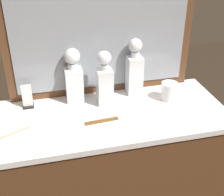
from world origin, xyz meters
TOP-DOWN VIEW (x-y plane):
  - dresser at (0.00, 0.00)m, footprint 1.06×0.47m
  - dresser_mirror at (0.00, 0.22)m, footprint 0.91×0.03m
  - crystal_decanter_far_left at (-0.15, 0.16)m, footprint 0.08×0.08m
  - crystal_decanter_right at (0.15, 0.16)m, footprint 0.07×0.07m
  - crystal_decanter_left at (-0.01, 0.10)m, footprint 0.07×0.07m
  - crystal_tumbler_front at (0.30, 0.06)m, footprint 0.08×0.08m
  - silver_brush_rear at (-0.44, -0.04)m, footprint 0.17×0.12m
  - tortoiseshell_comb at (-0.06, -0.05)m, footprint 0.15×0.03m
  - napkin_holder at (-0.37, 0.15)m, footprint 0.05×0.05m

SIDE VIEW (x-z plane):
  - dresser at x=0.00m, z-range 0.00..0.93m
  - tortoiseshell_comb at x=-0.06m, z-range 0.93..0.93m
  - silver_brush_rear at x=-0.44m, z-range 0.93..0.95m
  - crystal_tumbler_front at x=0.30m, z-range 0.92..1.01m
  - napkin_holder at x=-0.37m, z-range 0.92..1.03m
  - crystal_decanter_far_left at x=-0.15m, z-range 0.90..1.16m
  - crystal_decanter_left at x=-0.01m, z-range 0.90..1.16m
  - crystal_decanter_right at x=0.15m, z-range 0.90..1.18m
  - dresser_mirror at x=0.00m, z-range 0.93..1.69m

